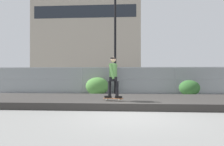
% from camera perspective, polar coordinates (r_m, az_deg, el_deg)
% --- Properties ---
extents(ground_plane, '(120.00, 120.00, 0.00)m').
position_cam_1_polar(ground_plane, '(6.84, 5.61, -11.85)').
color(ground_plane, slate).
extents(gravel_berm, '(15.10, 3.58, 0.28)m').
position_cam_1_polar(gravel_berm, '(9.17, 5.10, -8.00)').
color(gravel_berm, '#33302D').
rests_on(gravel_berm, ground_plane).
extents(skateboard, '(0.82, 0.35, 0.07)m').
position_cam_1_polar(skateboard, '(8.08, 0.36, -7.33)').
color(skateboard, '#9E5B33').
extents(skater, '(0.73, 0.61, 1.66)m').
position_cam_1_polar(skater, '(8.02, 0.36, -0.58)').
color(skater, black).
rests_on(skater, skateboard).
extents(chain_fence, '(19.67, 0.06, 1.85)m').
position_cam_1_polar(chain_fence, '(13.93, 4.60, -2.08)').
color(chain_fence, gray).
rests_on(chain_fence, ground_plane).
extents(street_lamp, '(0.44, 0.44, 7.31)m').
position_cam_1_polar(street_lamp, '(13.97, 0.91, 12.67)').
color(street_lamp, black).
rests_on(street_lamp, ground_plane).
extents(parked_car_near, '(4.51, 2.18, 1.66)m').
position_cam_1_polar(parked_car_near, '(17.19, -14.29, -2.05)').
color(parked_car_near, '#566B4C').
rests_on(parked_car_near, ground_plane).
extents(library_building, '(22.32, 15.10, 22.26)m').
position_cam_1_polar(library_building, '(48.20, -6.09, 11.42)').
color(library_building, '#9E9384').
rests_on(library_building, ground_plane).
extents(shrub_left, '(1.49, 1.22, 1.15)m').
position_cam_1_polar(shrub_left, '(13.37, -4.24, -3.70)').
color(shrub_left, '#567A33').
rests_on(shrub_left, ground_plane).
extents(shrub_center, '(1.50, 1.23, 1.16)m').
position_cam_1_polar(shrub_center, '(12.91, -4.25, -3.80)').
color(shrub_center, '#477F38').
rests_on(shrub_center, ground_plane).
extents(shrub_right, '(1.28, 1.05, 0.99)m').
position_cam_1_polar(shrub_right, '(13.40, 21.32, -4.01)').
color(shrub_right, '#2D5B28').
rests_on(shrub_right, ground_plane).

